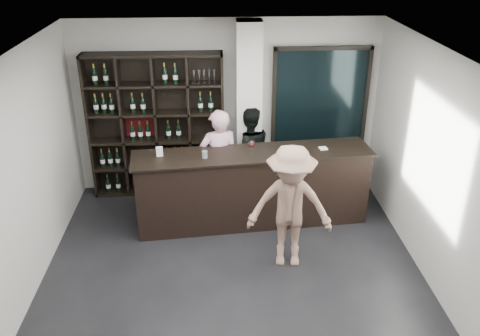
{
  "coord_description": "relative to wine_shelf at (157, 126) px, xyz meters",
  "views": [
    {
      "loc": [
        -0.21,
        -5.28,
        4.17
      ],
      "look_at": [
        0.14,
        1.1,
        1.11
      ],
      "focal_mm": 38.0,
      "sensor_mm": 36.0,
      "label": 1
    }
  ],
  "objects": [
    {
      "name": "spit_cup",
      "position": [
        0.8,
        -1.22,
        0.02
      ],
      "size": [
        0.09,
        0.09,
        0.11
      ],
      "primitive_type": "cylinder",
      "rotation": [
        0.0,
        0.0,
        0.19
      ],
      "color": "silver",
      "rests_on": "tasting_counter"
    },
    {
      "name": "tasting_counter",
      "position": [
        1.5,
        -1.07,
        -0.61
      ],
      "size": [
        3.54,
        0.73,
        1.17
      ],
      "rotation": [
        0.0,
        0.0,
        0.1
      ],
      "color": "black",
      "rests_on": "floor"
    },
    {
      "name": "wine_shelf",
      "position": [
        0.0,
        0.0,
        0.0
      ],
      "size": [
        2.2,
        0.35,
        2.4
      ],
      "primitive_type": null,
      "color": "black",
      "rests_on": "floor"
    },
    {
      "name": "glass_panel",
      "position": [
        2.7,
        0.12,
        0.2
      ],
      "size": [
        1.6,
        0.08,
        2.1
      ],
      "color": "black",
      "rests_on": "floor"
    },
    {
      "name": "structural_column",
      "position": [
        1.5,
        -0.1,
        0.25
      ],
      "size": [
        0.4,
        0.4,
        2.9
      ],
      "primitive_type": "cube",
      "color": "silver",
      "rests_on": "floor"
    },
    {
      "name": "napkin_stack",
      "position": [
        2.55,
        -0.99,
        -0.02
      ],
      "size": [
        0.13,
        0.13,
        0.02
      ],
      "primitive_type": "cube",
      "rotation": [
        0.0,
        0.0,
        0.16
      ],
      "color": "white",
      "rests_on": "tasting_counter"
    },
    {
      "name": "wine_glass",
      "position": [
        1.48,
        -1.06,
        0.07
      ],
      "size": [
        0.12,
        0.12,
        0.21
      ],
      "primitive_type": null,
      "rotation": [
        0.0,
        0.0,
        -0.41
      ],
      "color": "white",
      "rests_on": "tasting_counter"
    },
    {
      "name": "customer",
      "position": [
        1.9,
        -2.17,
        -0.34
      ],
      "size": [
        1.18,
        0.77,
        1.73
      ],
      "primitive_type": "imported",
      "rotation": [
        0.0,
        0.0,
        -0.12
      ],
      "color": "#8F6C5B",
      "rests_on": "floor"
    },
    {
      "name": "card_stand",
      "position": [
        0.15,
        -1.12,
        0.04
      ],
      "size": [
        0.1,
        0.06,
        0.14
      ],
      "primitive_type": "cube",
      "rotation": [
        0.0,
        0.0,
        0.15
      ],
      "color": "white",
      "rests_on": "tasting_counter"
    },
    {
      "name": "taster_black",
      "position": [
        1.49,
        -0.24,
        -0.4
      ],
      "size": [
        0.88,
        0.75,
        1.6
      ],
      "primitive_type": "imported",
      "rotation": [
        0.0,
        0.0,
        3.34
      ],
      "color": "black",
      "rests_on": "floor"
    },
    {
      "name": "floor",
      "position": [
        1.15,
        -2.57,
        -1.2
      ],
      "size": [
        5.0,
        5.5,
        0.01
      ],
      "primitive_type": "cube",
      "color": "black",
      "rests_on": "ground"
    },
    {
      "name": "taster_pink",
      "position": [
        1.0,
        -0.72,
        -0.34
      ],
      "size": [
        0.7,
        0.54,
        1.71
      ],
      "primitive_type": "imported",
      "rotation": [
        0.0,
        0.0,
        3.37
      ],
      "color": "#CE9BAB",
      "rests_on": "floor"
    }
  ]
}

